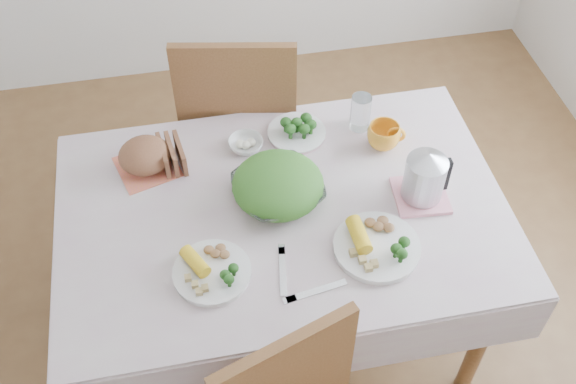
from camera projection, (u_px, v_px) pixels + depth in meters
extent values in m
plane|color=brown|center=(284.00, 325.00, 2.82)|extent=(3.60, 3.60, 0.00)
cube|color=brown|center=(284.00, 274.00, 2.54)|extent=(1.40, 0.90, 0.75)
cube|color=beige|center=(283.00, 210.00, 2.26)|extent=(1.50, 1.00, 0.01)
cube|color=brown|center=(243.00, 128.00, 2.95)|extent=(0.56, 0.56, 1.06)
imported|color=white|center=(278.00, 191.00, 2.26)|extent=(0.36, 0.36, 0.07)
cylinder|color=white|center=(212.00, 272.00, 2.07)|extent=(0.28, 0.28, 0.02)
cylinder|color=white|center=(377.00, 247.00, 2.13)|extent=(0.35, 0.35, 0.02)
cylinder|color=beige|center=(297.00, 133.00, 2.48)|extent=(0.24, 0.24, 0.02)
cube|color=#F47958|center=(147.00, 167.00, 2.38)|extent=(0.25, 0.25, 0.00)
ellipsoid|color=brown|center=(145.00, 156.00, 2.34)|extent=(0.21, 0.20, 0.11)
imported|color=white|center=(246.00, 144.00, 2.43)|extent=(0.14, 0.14, 0.04)
imported|color=#F4A126|center=(384.00, 136.00, 2.42)|extent=(0.16, 0.16, 0.09)
cylinder|color=white|center=(360.00, 114.00, 2.47)|extent=(0.09, 0.09, 0.14)
cube|color=pink|center=(420.00, 195.00, 2.28)|extent=(0.19, 0.19, 0.01)
cylinder|color=#B2B5BA|center=(425.00, 172.00, 2.20)|extent=(0.17, 0.17, 0.19)
cube|color=silver|center=(283.00, 271.00, 2.08)|extent=(0.05, 0.19, 0.00)
cube|color=silver|center=(317.00, 291.00, 2.04)|extent=(0.20, 0.05, 0.00)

